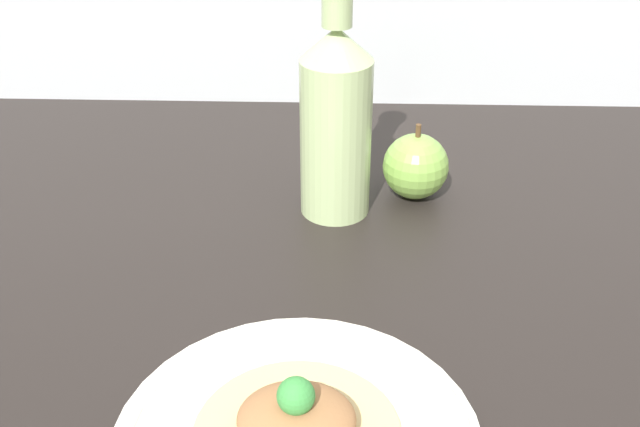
% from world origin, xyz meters
% --- Properties ---
extents(ground_plane, '(1.80, 1.10, 0.04)m').
position_xyz_m(ground_plane, '(0.00, 0.00, -0.02)').
color(ground_plane, black).
extents(plated_food, '(0.15, 0.15, 0.06)m').
position_xyz_m(plated_food, '(-0.06, -0.14, 0.03)').
color(plated_food, '#D6BC7F').
rests_on(plated_food, plate).
extents(cider_bottle, '(0.08, 0.08, 0.29)m').
position_xyz_m(cider_bottle, '(-0.04, 0.21, 0.12)').
color(cider_bottle, '#B7D18E').
rests_on(cider_bottle, ground_plane).
extents(apple, '(0.08, 0.08, 0.09)m').
position_xyz_m(apple, '(0.06, 0.24, 0.04)').
color(apple, '#84B74C').
rests_on(apple, ground_plane).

